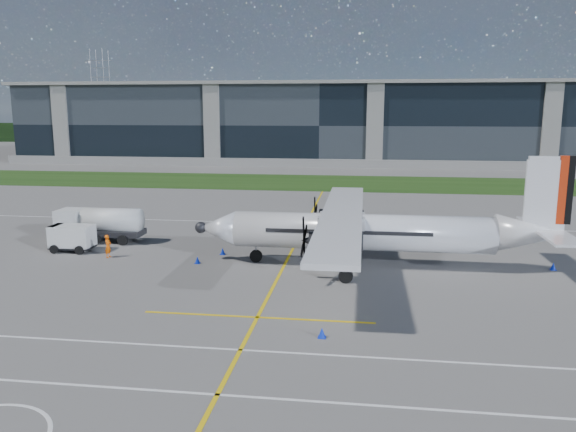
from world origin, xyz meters
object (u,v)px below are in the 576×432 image
fuel_tanker_truck (94,225)px  safety_cone_nose_stbd (223,251)px  safety_cone_stbdwing (349,225)px  safety_cone_nose_port (197,260)px  safety_cone_portwing (322,333)px  baggage_tug (72,238)px  safety_cone_tail (553,266)px  turboprop_aircraft (376,211)px  pylon_west (101,95)px  ground_crew_person (108,244)px

fuel_tanker_truck → safety_cone_nose_stbd: size_ratio=14.58×
safety_cone_stbdwing → safety_cone_nose_port: bearing=-126.5°
safety_cone_portwing → fuel_tanker_truck: bearing=139.1°
baggage_tug → safety_cone_nose_stbd: baggage_tug is taller
safety_cone_stbdwing → safety_cone_nose_port: 16.84m
safety_cone_tail → safety_cone_nose_port: 23.93m
turboprop_aircraft → safety_cone_tail: size_ratio=50.91×
turboprop_aircraft → baggage_tug: 22.63m
safety_cone_nose_port → safety_cone_nose_stbd: bearing=66.8°
pylon_west → safety_cone_nose_port: bearing=-62.3°
fuel_tanker_truck → safety_cone_tail: bearing=-6.3°
baggage_tug → safety_cone_nose_port: bearing=-11.4°
fuel_tanker_truck → safety_cone_tail: (34.03, -3.75, -1.12)m
safety_cone_portwing → safety_cone_nose_stbd: bearing=120.4°
pylon_west → safety_cone_stbdwing: bearing=-56.8°
safety_cone_portwing → ground_crew_person: bearing=142.8°
safety_cone_portwing → safety_cone_stbdwing: bearing=88.8°
safety_cone_portwing → safety_cone_nose_port: 15.05m
baggage_tug → safety_cone_nose_stbd: bearing=2.7°
safety_cone_nose_stbd → ground_crew_person: bearing=-166.5°
ground_crew_person → safety_cone_portwing: (16.33, -12.38, -0.70)m
ground_crew_person → safety_cone_nose_stbd: ground_crew_person is taller
safety_cone_tail → safety_cone_nose_stbd: bearing=177.5°
safety_cone_stbdwing → safety_cone_portwing: 25.21m
turboprop_aircraft → fuel_tanker_truck: (-22.30, 4.50, -2.45)m
turboprop_aircraft → ground_crew_person: size_ratio=13.39×
turboprop_aircraft → safety_cone_stbdwing: bearing=99.5°
fuel_tanker_truck → safety_cone_stbdwing: (20.17, 8.17, -1.12)m
turboprop_aircraft → safety_cone_nose_port: size_ratio=50.91×
ground_crew_person → fuel_tanker_truck: bearing=40.8°
pylon_west → safety_cone_nose_port: size_ratio=60.00×
safety_cone_nose_port → safety_cone_stbdwing: bearing=53.5°
fuel_tanker_truck → safety_cone_portwing: size_ratio=14.58×
fuel_tanker_truck → safety_cone_portwing: (19.66, -17.03, -1.12)m
turboprop_aircraft → fuel_tanker_truck: 22.88m
safety_cone_nose_stbd → safety_cone_nose_port: same height
turboprop_aircraft → safety_cone_portwing: (-2.63, -12.53, -3.57)m
fuel_tanker_truck → safety_cone_stbdwing: fuel_tanker_truck is taller
turboprop_aircraft → ground_crew_person: (-18.96, -0.15, -2.87)m
fuel_tanker_truck → turboprop_aircraft: bearing=-11.4°
pylon_west → safety_cone_nose_stbd: bearing=-61.5°
fuel_tanker_truck → safety_cone_nose_port: 11.54m
safety_cone_tail → safety_cone_portwing: 19.57m
safety_cone_nose_stbd → safety_cone_nose_port: bearing=-113.2°
pylon_west → safety_cone_stbdwing: (86.98, -132.93, -14.75)m
pylon_west → safety_cone_tail: 177.12m
pylon_west → turboprop_aircraft: bearing=-58.5°
turboprop_aircraft → ground_crew_person: turboprop_aircraft is taller
safety_cone_stbdwing → pylon_west: bearing=123.2°
safety_cone_portwing → safety_cone_nose_port: size_ratio=1.00×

